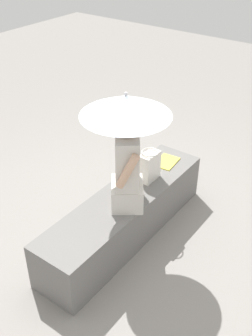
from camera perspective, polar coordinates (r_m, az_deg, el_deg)
The scene contains 6 objects.
ground_plane at distance 4.14m, azimuth -0.15°, elevation -9.20°, with size 14.00×14.00×0.00m, color gray.
stone_bench at distance 3.99m, azimuth -0.15°, elevation -6.67°, with size 2.05×0.50×0.48m, color slate.
person_seated at distance 3.52m, azimuth 0.17°, elevation 0.03°, with size 0.49×0.44×0.90m.
parasol at distance 3.36m, azimuth -0.00°, elevation 8.73°, with size 0.78×0.78×1.04m.
handbag_black at distance 3.99m, azimuth 3.30°, elevation 0.29°, with size 0.22×0.17×0.32m.
magazine at distance 4.34m, azimuth 5.61°, elevation 0.89°, with size 0.28×0.20×0.01m, color #EAE04C.
Camera 1 is at (-2.45, -1.83, 2.79)m, focal length 43.70 mm.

